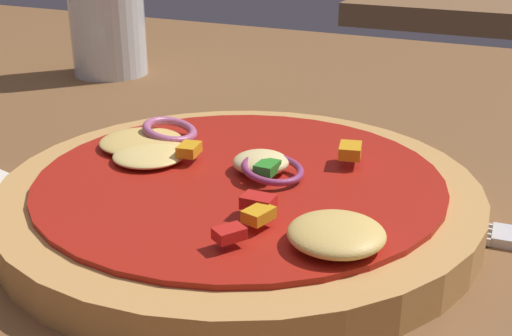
# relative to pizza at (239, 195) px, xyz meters

# --- Properties ---
(dining_table) EXTENTS (1.49, 1.00, 0.04)m
(dining_table) POSITION_rel_pizza_xyz_m (-0.06, 0.03, -0.03)
(dining_table) COLOR brown
(dining_table) RESTS_ON ground
(pizza) EXTENTS (0.26, 0.26, 0.04)m
(pizza) POSITION_rel_pizza_xyz_m (0.00, 0.00, 0.00)
(pizza) COLOR tan
(pizza) RESTS_ON dining_table
(beer_glass) EXTENTS (0.07, 0.07, 0.13)m
(beer_glass) POSITION_rel_pizza_xyz_m (-0.26, 0.23, 0.04)
(beer_glass) COLOR silver
(beer_glass) RESTS_ON dining_table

